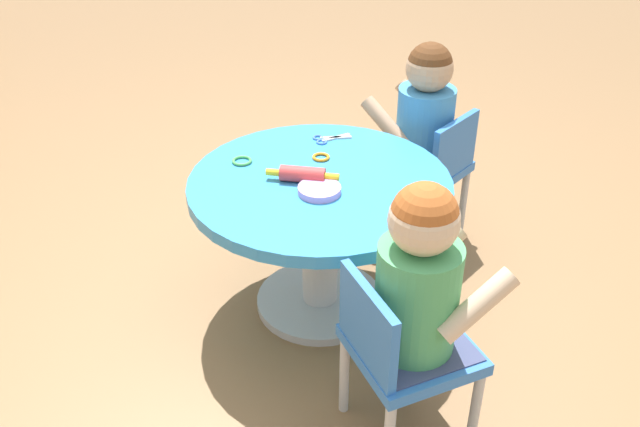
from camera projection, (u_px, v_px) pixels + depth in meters
ground_plane at (320, 304)px, 2.42m from camera, size 10.00×10.00×0.00m
craft_table at (320, 214)px, 2.22m from camera, size 0.83×0.83×0.50m
child_chair_left at (400, 350)px, 1.78m from camera, size 0.40×0.40×0.54m
seated_child_left at (420, 277)px, 1.67m from camera, size 0.39×0.43×0.51m
child_chair_right at (429, 169)px, 2.62m from camera, size 0.42×0.42×0.54m
seated_child_right at (425, 111)px, 2.52m from camera, size 0.43×0.44×0.51m
rolling_pin at (303, 174)px, 2.13m from camera, size 0.07×0.23×0.05m
craft_scissors at (327, 139)px, 2.40m from camera, size 0.09×0.14×0.01m
playdough_blob_0 at (321, 190)px, 2.08m from camera, size 0.13×0.13×0.02m
cookie_cutter_0 at (322, 157)px, 2.27m from camera, size 0.06×0.06×0.01m
cookie_cutter_1 at (242, 161)px, 2.25m from camera, size 0.07×0.07×0.01m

